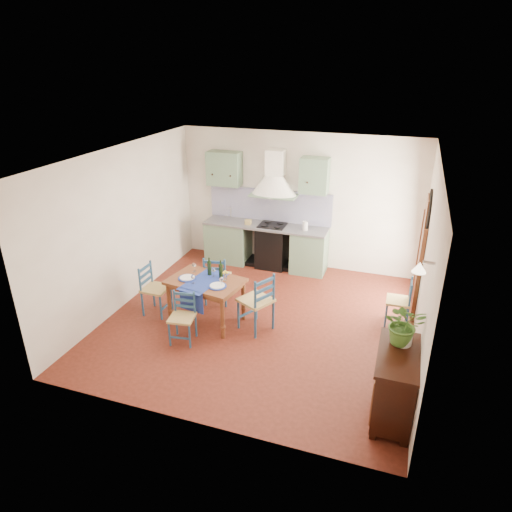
# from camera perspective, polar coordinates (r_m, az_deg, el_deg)

# --- Properties ---
(floor) EXTENTS (5.00, 5.00, 0.00)m
(floor) POSITION_cam_1_polar(r_m,az_deg,el_deg) (7.86, 0.45, -8.05)
(floor) COLOR #41170E
(floor) RESTS_ON ground
(back_wall) EXTENTS (5.00, 0.96, 2.80)m
(back_wall) POSITION_cam_1_polar(r_m,az_deg,el_deg) (9.52, 2.16, 4.78)
(back_wall) COLOR silver
(back_wall) RESTS_ON ground
(right_wall) EXTENTS (0.26, 5.00, 2.80)m
(right_wall) POSITION_cam_1_polar(r_m,az_deg,el_deg) (7.20, 20.43, -0.76)
(right_wall) COLOR silver
(right_wall) RESTS_ON ground
(left_wall) EXTENTS (0.04, 5.00, 2.80)m
(left_wall) POSITION_cam_1_polar(r_m,az_deg,el_deg) (8.30, -16.15, 3.49)
(left_wall) COLOR silver
(left_wall) RESTS_ON ground
(ceiling) EXTENTS (5.00, 5.00, 0.01)m
(ceiling) POSITION_cam_1_polar(r_m,az_deg,el_deg) (6.81, 0.53, 12.43)
(ceiling) COLOR white
(ceiling) RESTS_ON back_wall
(dining_table) EXTENTS (1.31, 1.02, 1.08)m
(dining_table) POSITION_cam_1_polar(r_m,az_deg,el_deg) (7.58, -6.31, -3.63)
(dining_table) COLOR brown
(dining_table) RESTS_ON ground
(chair_near) EXTENTS (0.43, 0.43, 0.81)m
(chair_near) POSITION_cam_1_polar(r_m,az_deg,el_deg) (7.23, -9.16, -7.56)
(chair_near) COLOR navy
(chair_near) RESTS_ON ground
(chair_far) EXTENTS (0.50, 0.50, 0.93)m
(chair_far) POSITION_cam_1_polar(r_m,az_deg,el_deg) (8.22, -4.91, -2.80)
(chair_far) COLOR navy
(chair_far) RESTS_ON ground
(chair_left) EXTENTS (0.43, 0.43, 0.90)m
(chair_left) POSITION_cam_1_polar(r_m,az_deg,el_deg) (8.06, -12.60, -4.02)
(chair_left) COLOR navy
(chair_left) RESTS_ON ground
(chair_right) EXTENTS (0.64, 0.64, 1.01)m
(chair_right) POSITION_cam_1_polar(r_m,az_deg,el_deg) (7.36, 0.16, -5.71)
(chair_right) COLOR navy
(chair_right) RESTS_ON ground
(chair_spare) EXTENTS (0.39, 0.39, 0.83)m
(chair_spare) POSITION_cam_1_polar(r_m,az_deg,el_deg) (7.92, 17.59, -5.43)
(chair_spare) COLOR navy
(chair_spare) RESTS_ON ground
(sideboard) EXTENTS (0.50, 1.05, 0.94)m
(sideboard) POSITION_cam_1_polar(r_m,az_deg,el_deg) (5.98, 16.95, -14.91)
(sideboard) COLOR black
(sideboard) RESTS_ON ground
(potted_plant) EXTENTS (0.55, 0.49, 0.54)m
(potted_plant) POSITION_cam_1_polar(r_m,az_deg,el_deg) (5.78, 18.04, -8.10)
(potted_plant) COLOR #3F6E28
(potted_plant) RESTS_ON sideboard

